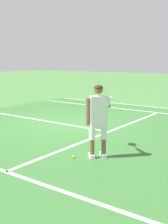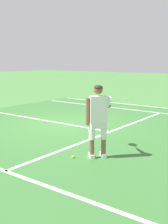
# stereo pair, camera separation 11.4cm
# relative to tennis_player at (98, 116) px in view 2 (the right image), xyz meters

# --- Properties ---
(ground_plane) EXTENTS (80.00, 80.00, 0.00)m
(ground_plane) POSITION_rel_tennis_player_xyz_m (2.25, 2.97, -0.99)
(ground_plane) COLOR #477F3D
(court_inner_surface) EXTENTS (10.98, 10.81, 0.00)m
(court_inner_surface) POSITION_rel_tennis_player_xyz_m (2.25, 2.23, -0.99)
(court_inner_surface) COLOR #387033
(court_inner_surface) RESTS_ON ground
(line_service) EXTENTS (8.23, 0.10, 0.01)m
(line_service) POSITION_rel_tennis_player_xyz_m (2.25, 1.04, -0.99)
(line_service) COLOR white
(line_service) RESTS_ON ground
(line_centre_service) EXTENTS (0.10, 6.40, 0.01)m
(line_centre_service) POSITION_rel_tennis_player_xyz_m (2.25, 4.24, -0.99)
(line_centre_service) COLOR white
(line_centre_service) RESTS_ON ground
(line_singles_right) EXTENTS (0.10, 10.41, 0.01)m
(line_singles_right) POSITION_rel_tennis_player_xyz_m (6.37, 2.23, -0.99)
(line_singles_right) COLOR white
(line_singles_right) RESTS_ON ground
(line_doubles_right) EXTENTS (0.10, 10.41, 0.01)m
(line_doubles_right) POSITION_rel_tennis_player_xyz_m (7.74, 2.23, -0.99)
(line_doubles_right) COLOR white
(line_doubles_right) RESTS_ON ground
(tennis_player) EXTENTS (1.15, 0.76, 1.71)m
(tennis_player) POSITION_rel_tennis_player_xyz_m (0.00, 0.00, 0.00)
(tennis_player) COLOR white
(tennis_player) RESTS_ON ground
(tennis_ball_near_feet) EXTENTS (0.07, 0.07, 0.07)m
(tennis_ball_near_feet) POSITION_rel_tennis_player_xyz_m (-0.40, 0.43, -0.96)
(tennis_ball_near_feet) COLOR #CCE02D
(tennis_ball_near_feet) RESTS_ON ground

